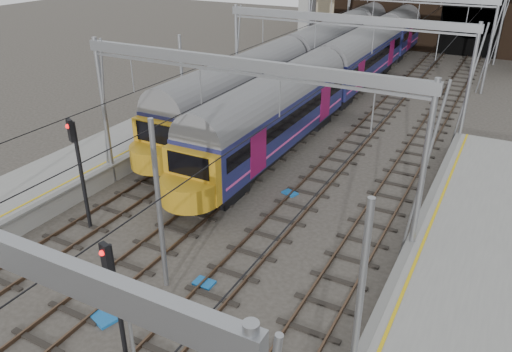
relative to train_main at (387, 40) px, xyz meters
The scene contains 12 objects.
ground 42.42m from the train_main, 87.29° to the right, with size 160.00×160.00×0.00m, color #38332D.
platform_left 40.67m from the train_main, 101.62° to the right, with size 4.32×55.00×1.12m.
tracks 27.49m from the train_main, 85.81° to the right, with size 14.40×80.00×0.22m.
overhead_line 21.26m from the train_main, 84.51° to the right, with size 16.80×80.00×8.00m.
retaining_wall 10.36m from the train_main, 70.58° to the left, with size 28.00×2.75×9.00m.
train_main is the anchor object (origin of this frame).
train_second 4.81m from the train_main, 146.19° to the left, with size 3.10×71.53×5.23m.
signal_near_left 38.77m from the train_main, 95.67° to the right, with size 0.43×0.49×5.49m.
signal_near_centre 44.32m from the train_main, 85.72° to the right, with size 0.37×0.46×4.73m.
equip_cover_a 43.05m from the train_main, 88.41° to the right, with size 0.96×0.68×0.11m, color #165EAB.
equip_cover_b 31.24m from the train_main, 84.16° to the right, with size 0.77×0.55×0.09m, color #165EAB.
equip_cover_c 39.77m from the train_main, 85.23° to the right, with size 0.82×0.58×0.10m, color #165EAB.
Camera 1 is at (10.63, -10.44, 12.64)m, focal length 35.00 mm.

